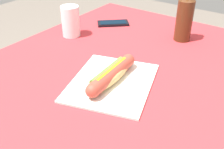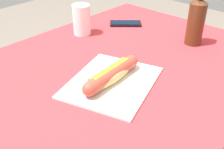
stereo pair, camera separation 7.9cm
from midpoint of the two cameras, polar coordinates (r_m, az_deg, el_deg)
The scene contains 6 objects.
dining_table at distance 0.92m, azimuth 0.46°, elevation -6.90°, with size 1.23×0.82×0.73m.
paper_wrapper at distance 0.81m, azimuth 2.81°, elevation -1.72°, with size 0.28×0.23×0.01m, color silver.
hot_dog at distance 0.79m, azimuth 2.80°, elevation -0.06°, with size 0.24×0.06×0.05m.
cell_phone at distance 1.22m, azimuth 4.74°, elevation 10.62°, with size 0.14×0.14×0.01m.
soda_bottle at distance 1.07m, azimuth 19.40°, elevation 10.65°, with size 0.06×0.06×0.21m.
drinking_cup at distance 1.11m, azimuth -4.36°, elevation 11.39°, with size 0.07×0.07×0.12m, color white.
Camera 2 is at (-0.51, -0.51, 1.18)m, focal length 43.40 mm.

